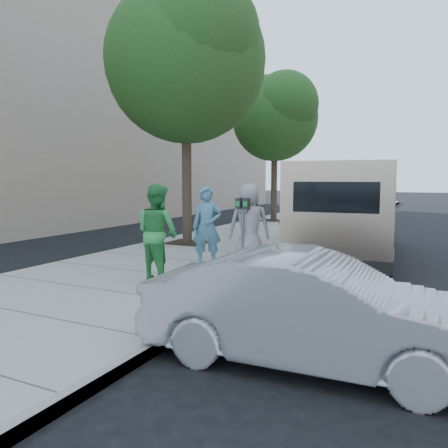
{
  "coord_description": "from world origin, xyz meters",
  "views": [
    {
      "loc": [
        4.39,
        -8.71,
        2.08
      ],
      "look_at": [
        0.3,
        -0.4,
        1.1
      ],
      "focal_mm": 35.0,
      "sensor_mm": 36.0,
      "label": 1
    }
  ],
  "objects": [
    {
      "name": "tree_near",
      "position": [
        -2.25,
        2.4,
        5.55
      ],
      "size": [
        4.62,
        4.6,
        7.53
      ],
      "color": "black",
      "rests_on": "sidewalk"
    },
    {
      "name": "tree_far",
      "position": [
        -2.25,
        10.0,
        4.88
      ],
      "size": [
        3.92,
        3.8,
        6.49
      ],
      "color": "black",
      "rests_on": "sidewalk"
    },
    {
      "name": "van",
      "position": [
        2.29,
        2.96,
        1.28
      ],
      "size": [
        2.75,
        6.69,
        2.42
      ],
      "rotation": [
        0.0,
        0.0,
        0.09
      ],
      "color": "tan",
      "rests_on": "ground"
    },
    {
      "name": "person_striped_polo",
      "position": [
        1.2,
        1.99,
        0.98
      ],
      "size": [
        1.02,
        0.92,
        1.67
      ],
      "primitive_type": "imported",
      "rotation": [
        0.0,
        0.0,
        3.79
      ],
      "color": "gray",
      "rests_on": "sidewalk"
    },
    {
      "name": "person_green_shirt",
      "position": [
        -0.34,
        -1.95,
        1.06
      ],
      "size": [
        1.02,
        0.88,
        1.82
      ],
      "primitive_type": "imported",
      "rotation": [
        0.0,
        0.0,
        2.89
      ],
      "color": "green",
      "rests_on": "sidewalk"
    },
    {
      "name": "sedan",
      "position": [
        3.2,
        -4.06,
        0.63
      ],
      "size": [
        3.87,
        1.52,
        1.25
      ],
      "primitive_type": "imported",
      "rotation": [
        0.0,
        0.0,
        1.62
      ],
      "color": "#A6A6AD",
      "rests_on": "ground"
    },
    {
      "name": "person_officer",
      "position": [
        -0.11,
        -0.4,
        1.02
      ],
      "size": [
        0.75,
        0.64,
        1.75
      ],
      "primitive_type": "imported",
      "rotation": [
        0.0,
        0.0,
        0.41
      ],
      "color": "teal",
      "rests_on": "sidewalk"
    },
    {
      "name": "parking_meter",
      "position": [
        0.68,
        -0.28,
        1.24
      ],
      "size": [
        0.32,
        0.14,
        1.51
      ],
      "rotation": [
        0.0,
        0.0,
        -0.12
      ],
      "color": "gray",
      "rests_on": "sidewalk"
    },
    {
      "name": "sidewalk",
      "position": [
        -1.0,
        0.0,
        0.07
      ],
      "size": [
        5.0,
        60.0,
        0.15
      ],
      "primitive_type": "cube",
      "color": "gray",
      "rests_on": "ground"
    },
    {
      "name": "person_gray_shirt",
      "position": [
        0.74,
        -0.05,
        1.06
      ],
      "size": [
        1.05,
        0.9,
        1.82
      ],
      "primitive_type": "imported",
      "rotation": [
        0.0,
        0.0,
        3.58
      ],
      "color": "#959698",
      "rests_on": "sidewalk"
    },
    {
      "name": "curb_face",
      "position": [
        1.44,
        0.0,
        0.07
      ],
      "size": [
        0.12,
        60.0,
        0.16
      ],
      "primitive_type": "cube",
      "color": "gray",
      "rests_on": "ground"
    },
    {
      "name": "ground",
      "position": [
        0.0,
        0.0,
        0.0
      ],
      "size": [
        120.0,
        120.0,
        0.0
      ],
      "primitive_type": "plane",
      "color": "black",
      "rests_on": "ground"
    }
  ]
}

